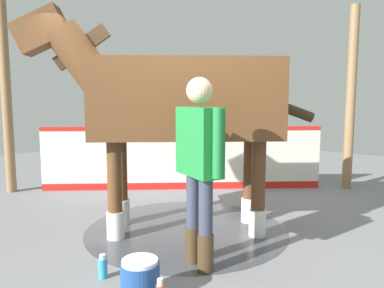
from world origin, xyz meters
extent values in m
cube|color=gray|center=(0.00, 0.00, -0.01)|extent=(16.00, 16.00, 0.02)
cylinder|color=#42444C|center=(0.18, 0.20, 0.00)|extent=(2.43, 2.43, 0.00)
cube|color=silver|center=(1.68, 1.61, 0.52)|extent=(3.35, 3.58, 1.04)
cube|color=red|center=(1.68, 1.61, 1.07)|extent=(3.37, 3.60, 0.06)
cube|color=red|center=(1.68, 1.61, 0.06)|extent=(3.36, 3.59, 0.12)
cylinder|color=olive|center=(-0.36, 3.70, 1.58)|extent=(0.16, 0.16, 3.15)
cylinder|color=olive|center=(3.63, -0.57, 1.58)|extent=(0.16, 0.16, 3.15)
cube|color=brown|center=(0.18, 0.20, 1.58)|extent=(2.12, 2.18, 0.90)
cylinder|color=brown|center=(-0.56, 0.63, 0.56)|extent=(0.16, 0.16, 1.12)
cylinder|color=silver|center=(-0.56, 0.63, 0.16)|extent=(0.20, 0.20, 0.31)
cylinder|color=brown|center=(-0.20, 0.97, 0.56)|extent=(0.16, 0.16, 1.12)
cylinder|color=silver|center=(-0.20, 0.97, 0.16)|extent=(0.20, 0.20, 0.31)
cylinder|color=brown|center=(0.55, -0.56, 0.56)|extent=(0.16, 0.16, 1.12)
cylinder|color=silver|center=(0.55, -0.56, 0.16)|extent=(0.20, 0.20, 0.31)
cylinder|color=brown|center=(0.92, -0.22, 0.56)|extent=(0.16, 0.16, 1.12)
cylinder|color=silver|center=(0.92, -0.22, 0.16)|extent=(0.20, 0.20, 0.31)
cylinder|color=brown|center=(-0.63, 1.07, 2.03)|extent=(0.82, 0.84, 0.86)
cube|color=#382819|center=(-0.63, 1.07, 2.16)|extent=(0.49, 0.52, 0.53)
cube|color=brown|center=(-0.93, 1.39, 2.34)|extent=(0.65, 0.67, 0.56)
cylinder|color=#382819|center=(0.98, -0.65, 1.48)|extent=(0.56, 0.59, 0.35)
cylinder|color=#47331E|center=(-0.46, -0.44, 0.18)|extent=(0.15, 0.15, 0.35)
cylinder|color=#383D51|center=(-0.46, -0.44, 0.62)|extent=(0.13, 0.13, 0.53)
cylinder|color=#47331E|center=(-0.54, -0.66, 0.18)|extent=(0.15, 0.15, 0.35)
cylinder|color=#383D51|center=(-0.54, -0.66, 0.62)|extent=(0.13, 0.13, 0.53)
cube|color=#1E7F38|center=(-0.50, -0.55, 1.19)|extent=(0.39, 0.56, 0.62)
cylinder|color=#1E7F38|center=(-0.40, -0.26, 1.21)|extent=(0.09, 0.09, 0.59)
cylinder|color=#1E7F38|center=(-0.61, -0.84, 1.21)|extent=(0.09, 0.09, 0.59)
sphere|color=beige|center=(-0.50, -0.55, 1.66)|extent=(0.24, 0.24, 0.24)
cylinder|color=#1E478C|center=(-1.24, -0.55, 0.15)|extent=(0.31, 0.31, 0.29)
cylinder|color=white|center=(-1.24, -0.55, 0.31)|extent=(0.29, 0.29, 0.03)
cylinder|color=#3399CC|center=(-1.23, -0.04, 0.09)|extent=(0.08, 0.08, 0.18)
cylinder|color=white|center=(-1.23, -0.04, 0.20)|extent=(0.06, 0.06, 0.04)
cylinder|color=white|center=(-1.29, -0.82, 0.25)|extent=(0.04, 0.04, 0.05)
camera|label=1|loc=(-3.12, -2.68, 1.59)|focal=34.98mm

